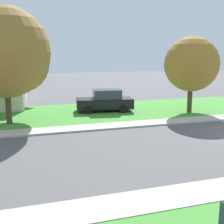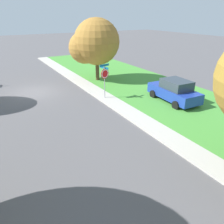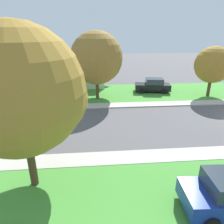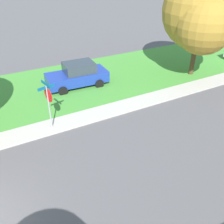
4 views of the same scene
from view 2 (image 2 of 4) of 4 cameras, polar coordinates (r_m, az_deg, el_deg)
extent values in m
plane|color=#565456|center=(20.44, -19.35, 4.78)|extent=(120.00, 120.00, 0.00)
cube|color=#B7B2A8|center=(12.42, 15.68, -7.05)|extent=(1.40, 56.00, 0.10)
cylinder|color=#9E9EA3|center=(17.45, -1.93, 7.47)|extent=(0.07, 0.07, 2.60)
cylinder|color=red|center=(17.22, -1.85, 9.83)|extent=(0.75, 0.19, 0.76)
cylinder|color=white|center=(17.21, -1.81, 9.82)|extent=(0.65, 0.15, 0.67)
cylinder|color=red|center=(17.20, -1.81, 9.81)|extent=(0.54, 0.12, 0.55)
cube|color=#0F5B84|center=(17.11, -1.99, 11.93)|extent=(0.90, 0.22, 0.16)
cube|color=#0F5B84|center=(17.15, -1.98, 11.31)|extent=(0.22, 0.90, 0.16)
cube|color=#1E389E|center=(17.69, 15.55, 4.77)|extent=(2.02, 4.39, 0.76)
cube|color=#2D3842|center=(17.34, 16.25, 6.81)|extent=(1.71, 2.18, 0.68)
cylinder|color=black|center=(18.21, 10.53, 4.54)|extent=(0.27, 0.65, 0.64)
cylinder|color=black|center=(19.32, 14.82, 5.27)|extent=(0.27, 0.65, 0.64)
cylinder|color=black|center=(16.33, 16.12, 1.66)|extent=(0.27, 0.65, 0.64)
cylinder|color=black|center=(17.55, 20.48, 2.63)|extent=(0.27, 0.65, 0.64)
cylinder|color=#4C3823|center=(22.62, -3.78, 10.86)|extent=(0.36, 0.36, 2.27)
sphere|color=#A16F2F|center=(22.16, -3.98, 17.59)|extent=(4.38, 4.38, 4.38)
sphere|color=#A16F2F|center=(22.41, -7.06, 16.14)|extent=(3.07, 3.07, 3.07)
camera|label=1|loc=(17.03, 36.45, 13.21)|focal=46.96mm
camera|label=3|loc=(19.16, 45.12, 19.91)|focal=32.46mm
camera|label=4|loc=(17.66, -46.09, 23.08)|focal=40.22mm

